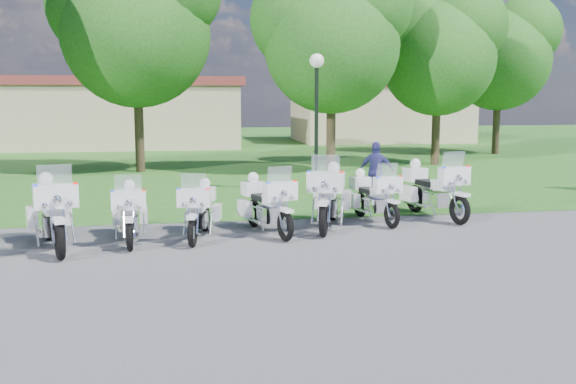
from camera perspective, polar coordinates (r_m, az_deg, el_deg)
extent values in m
plane|color=#4D4E52|center=(12.71, 1.86, -5.00)|extent=(100.00, 100.00, 0.00)
cube|color=#286520|center=(39.30, -6.06, 4.07)|extent=(100.00, 48.00, 0.01)
torus|color=black|center=(12.43, -19.63, -4.10)|extent=(0.34, 0.74, 0.73)
torus|color=black|center=(14.23, -20.52, -2.60)|extent=(0.34, 0.74, 0.73)
cube|color=white|center=(12.34, -19.71, -2.39)|extent=(0.32, 0.51, 0.08)
cube|color=white|center=(12.54, -19.95, -0.37)|extent=(0.83, 0.47, 0.44)
cube|color=silver|center=(12.55, -20.07, 1.39)|extent=(0.62, 0.30, 0.41)
sphere|color=red|center=(12.49, -18.37, 0.63)|extent=(0.10, 0.10, 0.10)
sphere|color=#1426E5|center=(12.41, -21.55, 0.43)|extent=(0.10, 0.10, 0.10)
cube|color=silver|center=(13.33, -20.15, -2.73)|extent=(0.53, 0.69, 0.37)
cube|color=white|center=(13.01, -20.10, -1.29)|extent=(0.50, 0.64, 0.24)
cube|color=black|center=(13.59, -20.37, -1.00)|extent=(0.55, 0.75, 0.13)
cube|color=white|center=(14.08, -19.17, -1.89)|extent=(0.35, 0.60, 0.39)
cube|color=white|center=(14.02, -21.82, -2.07)|extent=(0.35, 0.60, 0.39)
cube|color=white|center=(14.16, -20.67, -0.03)|extent=(0.62, 0.57, 0.35)
sphere|color=white|center=(14.13, -20.73, 1.11)|extent=(0.28, 0.28, 0.28)
torus|color=black|center=(12.76, -13.90, -3.80)|extent=(0.15, 0.62, 0.62)
torus|color=black|center=(14.29, -13.81, -2.49)|extent=(0.15, 0.62, 0.62)
cube|color=white|center=(12.68, -13.95, -2.39)|extent=(0.19, 0.41, 0.06)
cube|color=white|center=(12.85, -13.99, -0.71)|extent=(0.67, 0.26, 0.37)
cube|color=silver|center=(12.85, -14.03, 0.74)|extent=(0.52, 0.14, 0.35)
sphere|color=red|center=(12.76, -12.70, 0.06)|extent=(0.08, 0.08, 0.08)
sphere|color=#1426E5|center=(12.77, -15.34, -0.02)|extent=(0.08, 0.08, 0.08)
cube|color=silver|center=(13.52, -13.86, -2.64)|extent=(0.34, 0.53, 0.31)
cube|color=white|center=(13.25, -13.93, -1.45)|extent=(0.32, 0.49, 0.20)
cube|color=black|center=(13.74, -13.89, -1.18)|extent=(0.34, 0.59, 0.11)
cube|color=white|center=(14.12, -12.72, -1.94)|extent=(0.19, 0.49, 0.33)
cube|color=white|center=(14.13, -14.95, -2.01)|extent=(0.19, 0.49, 0.33)
cube|color=white|center=(14.23, -13.88, -0.33)|extent=(0.46, 0.39, 0.29)
sphere|color=white|center=(14.19, -13.92, 0.62)|extent=(0.24, 0.24, 0.24)
torus|color=black|center=(12.84, -8.48, -3.57)|extent=(0.24, 0.62, 0.61)
torus|color=black|center=(14.33, -7.35, -2.29)|extent=(0.24, 0.62, 0.61)
cube|color=white|center=(12.76, -8.52, -2.19)|extent=(0.24, 0.43, 0.06)
cube|color=white|center=(12.92, -8.37, -0.53)|extent=(0.69, 0.35, 0.36)
cube|color=silver|center=(12.93, -8.36, 0.90)|extent=(0.52, 0.21, 0.34)
sphere|color=red|center=(12.79, -7.15, 0.19)|extent=(0.08, 0.08, 0.08)
sphere|color=#1426E5|center=(12.90, -9.70, 0.20)|extent=(0.08, 0.08, 0.08)
cube|color=silver|center=(13.58, -7.88, -2.43)|extent=(0.41, 0.56, 0.31)
cube|color=white|center=(13.31, -8.07, -1.26)|extent=(0.38, 0.52, 0.20)
cube|color=black|center=(13.79, -7.71, -0.99)|extent=(0.42, 0.62, 0.11)
cube|color=white|center=(14.13, -6.36, -1.79)|extent=(0.26, 0.50, 0.33)
cube|color=white|center=(14.22, -8.54, -1.77)|extent=(0.26, 0.50, 0.33)
cube|color=white|center=(14.27, -7.38, -0.15)|extent=(0.50, 0.45, 0.29)
sphere|color=white|center=(14.24, -7.39, 0.79)|extent=(0.24, 0.24, 0.24)
torus|color=black|center=(13.23, -0.24, -3.04)|extent=(0.30, 0.66, 0.65)
torus|color=black|center=(14.70, -3.05, -1.90)|extent=(0.30, 0.66, 0.65)
cube|color=white|center=(13.15, -0.21, -1.61)|extent=(0.29, 0.46, 0.07)
cube|color=white|center=(13.31, -0.66, 0.07)|extent=(0.73, 0.42, 0.39)
cube|color=silver|center=(13.32, -0.77, 1.54)|extent=(0.55, 0.27, 0.36)
sphere|color=red|center=(13.37, 0.64, 0.90)|extent=(0.09, 0.09, 0.09)
sphere|color=#1426E5|center=(13.10, -1.78, 0.74)|extent=(0.09, 0.09, 0.09)
cube|color=silver|center=(13.96, -1.76, -1.96)|extent=(0.47, 0.61, 0.33)
cube|color=white|center=(13.69, -1.36, -0.72)|extent=(0.44, 0.57, 0.21)
cube|color=black|center=(14.17, -2.25, -0.50)|extent=(0.49, 0.67, 0.12)
cube|color=white|center=(14.66, -1.79, -1.27)|extent=(0.31, 0.53, 0.35)
cube|color=white|center=(14.43, -3.89, -1.44)|extent=(0.31, 0.53, 0.35)
cube|color=white|center=(14.64, -3.11, 0.32)|extent=(0.55, 0.50, 0.31)
sphere|color=white|center=(14.60, -3.12, 1.30)|extent=(0.25, 0.25, 0.25)
torus|color=black|center=(13.63, 3.19, -2.54)|extent=(0.38, 0.74, 0.73)
torus|color=black|center=(15.44, 4.02, -1.25)|extent=(0.38, 0.74, 0.73)
cube|color=white|center=(13.54, 3.19, -0.97)|extent=(0.35, 0.52, 0.08)
cube|color=white|center=(13.75, 3.34, 0.88)|extent=(0.83, 0.51, 0.44)
cube|color=silver|center=(13.77, 3.39, 2.49)|extent=(0.62, 0.33, 0.41)
sphere|color=red|center=(13.62, 4.77, 1.67)|extent=(0.10, 0.10, 0.10)
sphere|color=#1426E5|center=(13.70, 1.86, 1.74)|extent=(0.10, 0.10, 0.10)
cube|color=silver|center=(14.53, 3.65, -1.33)|extent=(0.56, 0.70, 0.37)
cube|color=white|center=(14.22, 3.54, 0.01)|extent=(0.52, 0.65, 0.24)
cube|color=black|center=(14.80, 3.80, 0.26)|extent=(0.58, 0.76, 0.13)
cube|color=white|center=(15.22, 5.19, -0.69)|extent=(0.38, 0.60, 0.39)
cube|color=white|center=(15.29, 2.75, -0.63)|extent=(0.38, 0.60, 0.39)
cube|color=white|center=(15.38, 4.06, 1.14)|extent=(0.64, 0.59, 0.35)
sphere|color=white|center=(15.35, 4.07, 2.19)|extent=(0.28, 0.28, 0.28)
torus|color=black|center=(14.70, 9.22, -2.05)|extent=(0.24, 0.63, 0.62)
torus|color=black|center=(16.06, 6.43, -1.11)|extent=(0.24, 0.63, 0.62)
cube|color=white|center=(14.63, 9.28, -0.82)|extent=(0.24, 0.43, 0.06)
cube|color=white|center=(14.78, 8.87, 0.62)|extent=(0.69, 0.34, 0.37)
cube|color=silver|center=(14.79, 8.79, 1.89)|extent=(0.53, 0.21, 0.35)
sphere|color=red|center=(14.86, 9.98, 1.32)|extent=(0.08, 0.08, 0.08)
sphere|color=#1426E5|center=(14.57, 7.98, 1.23)|extent=(0.08, 0.08, 0.08)
cube|color=silver|center=(15.37, 7.74, -1.14)|extent=(0.41, 0.57, 0.31)
cube|color=white|center=(15.13, 8.16, -0.06)|extent=(0.38, 0.53, 0.20)
cube|color=black|center=(15.57, 7.28, 0.12)|extent=(0.42, 0.62, 0.11)
cube|color=white|center=(16.04, 7.55, -0.57)|extent=(0.25, 0.50, 0.33)
cube|color=white|center=(15.79, 5.78, -0.68)|extent=(0.25, 0.50, 0.33)
cube|color=white|center=(16.00, 6.42, 0.83)|extent=(0.51, 0.45, 0.30)
sphere|color=white|center=(15.97, 6.44, 1.68)|extent=(0.24, 0.24, 0.24)
torus|color=black|center=(15.46, 15.01, -1.54)|extent=(0.30, 0.73, 0.71)
torus|color=black|center=(16.90, 11.22, -0.58)|extent=(0.30, 0.73, 0.71)
cube|color=white|center=(15.39, 15.12, -0.18)|extent=(0.30, 0.50, 0.07)
cube|color=white|center=(15.54, 14.56, 1.39)|extent=(0.81, 0.43, 0.43)
cube|color=silver|center=(15.55, 14.47, 2.78)|extent=(0.61, 0.27, 0.40)
sphere|color=red|center=(15.68, 15.72, 2.15)|extent=(0.10, 0.10, 0.10)
sphere|color=#1426E5|center=(15.26, 13.73, 2.06)|extent=(0.10, 0.10, 0.10)
cube|color=silver|center=(16.17, 13.00, -0.58)|extent=(0.49, 0.66, 0.36)
cube|color=white|center=(15.91, 13.59, 0.61)|extent=(0.46, 0.62, 0.23)
cube|color=black|center=(16.37, 12.38, 0.79)|extent=(0.51, 0.73, 0.13)
cube|color=white|center=(16.93, 12.44, 0.02)|extent=(0.32, 0.58, 0.38)
cube|color=white|center=(16.56, 10.64, -0.11)|extent=(0.32, 0.58, 0.38)
cube|color=white|center=(16.84, 11.22, 1.55)|extent=(0.60, 0.53, 0.34)
sphere|color=white|center=(16.81, 11.25, 2.48)|extent=(0.28, 0.28, 0.28)
cylinder|color=black|center=(19.82, 2.54, 5.51)|extent=(0.12, 0.12, 3.89)
sphere|color=white|center=(19.82, 2.58, 11.58)|extent=(0.44, 0.44, 0.44)
cylinder|color=#38281C|center=(26.16, -13.11, 6.09)|extent=(0.36, 0.36, 3.97)
sphere|color=#255818|center=(26.26, -13.37, 13.59)|extent=(5.78, 5.78, 5.78)
sphere|color=#255818|center=(26.93, -16.17, 15.67)|extent=(4.33, 4.33, 4.33)
cylinder|color=#38281C|center=(25.39, 3.84, 5.83)|extent=(0.36, 0.36, 3.62)
sphere|color=#255818|center=(25.44, 3.91, 12.88)|extent=(5.26, 5.26, 5.26)
sphere|color=#255818|center=(25.70, 1.13, 15.06)|extent=(3.95, 3.95, 3.95)
sphere|color=#255818|center=(25.60, 6.92, 16.14)|extent=(3.62, 3.62, 3.62)
cylinder|color=#38281C|center=(28.92, 13.01, 5.69)|extent=(0.36, 0.36, 3.37)
sphere|color=#255818|center=(28.94, 13.21, 11.45)|extent=(4.89, 4.89, 4.89)
sphere|color=#255818|center=(28.97, 10.96, 13.33)|extent=(3.67, 3.67, 3.67)
sphere|color=#255818|center=(29.23, 15.67, 14.04)|extent=(3.37, 3.37, 3.37)
cylinder|color=#38281C|center=(35.45, 18.04, 6.11)|extent=(0.36, 0.36, 3.56)
sphere|color=#255818|center=(35.48, 18.27, 11.07)|extent=(5.17, 5.17, 5.17)
sphere|color=#255818|center=(35.40, 16.37, 12.73)|extent=(3.88, 3.88, 3.88)
sphere|color=#255818|center=(35.88, 20.39, 13.27)|extent=(3.56, 3.56, 3.56)
cube|color=tan|center=(40.28, -14.80, 6.51)|extent=(14.00, 8.00, 3.60)
cube|color=maroon|center=(40.27, -14.91, 9.42)|extent=(14.56, 8.32, 0.50)
cube|color=tan|center=(44.23, 8.12, 6.84)|extent=(11.00, 7.00, 3.60)
cube|color=maroon|center=(44.22, 8.17, 9.50)|extent=(11.44, 7.28, 0.50)
imported|color=#383886|center=(18.40, 7.85, 1.79)|extent=(1.08, 0.73, 1.70)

